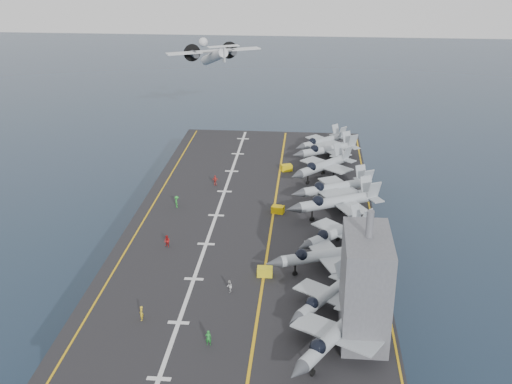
# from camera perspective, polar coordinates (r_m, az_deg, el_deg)

# --- Properties ---
(ground) EXTENTS (500.00, 500.00, 0.00)m
(ground) POSITION_cam_1_polar(r_m,az_deg,el_deg) (106.07, -0.19, -7.33)
(ground) COLOR #142135
(ground) RESTS_ON ground
(hull) EXTENTS (36.00, 90.00, 10.00)m
(hull) POSITION_cam_1_polar(r_m,az_deg,el_deg) (103.67, -0.20, -4.93)
(hull) COLOR #56595E
(hull) RESTS_ON ground
(flight_deck) EXTENTS (38.00, 92.00, 0.40)m
(flight_deck) POSITION_cam_1_polar(r_m,az_deg,el_deg) (101.38, -0.20, -2.32)
(flight_deck) COLOR black
(flight_deck) RESTS_ON hull
(foul_line) EXTENTS (0.35, 90.00, 0.02)m
(foul_line) POSITION_cam_1_polar(r_m,az_deg,el_deg) (101.09, 1.50, -2.27)
(foul_line) COLOR gold
(foul_line) RESTS_ON flight_deck
(landing_centerline) EXTENTS (0.50, 90.00, 0.02)m
(landing_centerline) POSITION_cam_1_polar(r_m,az_deg,el_deg) (101.97, -3.56, -2.08)
(landing_centerline) COLOR silver
(landing_centerline) RESTS_ON flight_deck
(deck_edge_port) EXTENTS (0.25, 90.00, 0.02)m
(deck_edge_port) POSITION_cam_1_polar(r_m,az_deg,el_deg) (104.10, -9.56, -1.84)
(deck_edge_port) COLOR gold
(deck_edge_port) RESTS_ON flight_deck
(deck_edge_stbd) EXTENTS (0.25, 90.00, 0.02)m
(deck_edge_stbd) POSITION_cam_1_polar(r_m,az_deg,el_deg) (101.44, 10.28, -2.56)
(deck_edge_stbd) COLOR gold
(deck_edge_stbd) RESTS_ON flight_deck
(island_superstructure) EXTENTS (5.00, 10.00, 15.00)m
(island_superstructure) POSITION_cam_1_polar(r_m,az_deg,el_deg) (71.10, 9.75, -7.21)
(island_superstructure) COLOR #56595E
(island_superstructure) RESTS_ON flight_deck
(fighter_jet_0) EXTENTS (15.87, 17.63, 5.10)m
(fighter_jet_0) POSITION_cam_1_polar(r_m,az_deg,el_deg) (69.68, 6.88, -12.51)
(fighter_jet_0) COLOR gray
(fighter_jet_0) RESTS_ON flight_deck
(fighter_jet_1) EXTENTS (14.17, 15.33, 4.43)m
(fighter_jet_1) POSITION_cam_1_polar(r_m,az_deg,el_deg) (76.81, 6.20, -9.15)
(fighter_jet_1) COLOR gray
(fighter_jet_1) RESTS_ON flight_deck
(fighter_jet_2) EXTENTS (16.84, 14.25, 4.96)m
(fighter_jet_2) POSITION_cam_1_polar(r_m,az_deg,el_deg) (85.25, 6.03, -5.52)
(fighter_jet_2) COLOR gray
(fighter_jet_2) RESTS_ON flight_deck
(fighter_jet_3) EXTENTS (16.07, 16.13, 4.74)m
(fighter_jet_3) POSITION_cam_1_polar(r_m,az_deg,el_deg) (91.89, 7.26, -3.49)
(fighter_jet_3) COLOR #959CA6
(fighter_jet_3) RESTS_ON flight_deck
(fighter_jet_4) EXTENTS (18.93, 16.59, 5.51)m
(fighter_jet_4) POSITION_cam_1_polar(r_m,az_deg,el_deg) (101.09, 7.28, -0.76)
(fighter_jet_4) COLOR gray
(fighter_jet_4) RESTS_ON flight_deck
(fighter_jet_5) EXTENTS (17.56, 15.54, 5.10)m
(fighter_jet_5) POSITION_cam_1_polar(r_m,az_deg,el_deg) (107.17, 7.16, 0.51)
(fighter_jet_5) COLOR gray
(fighter_jet_5) RESTS_ON flight_deck
(fighter_jet_6) EXTENTS (17.27, 17.72, 5.17)m
(fighter_jet_6) POSITION_cam_1_polar(r_m,az_deg,el_deg) (116.59, 6.01, 2.42)
(fighter_jet_6) COLOR gray
(fighter_jet_6) RESTS_ON flight_deck
(fighter_jet_7) EXTENTS (16.88, 15.38, 4.88)m
(fighter_jet_7) POSITION_cam_1_polar(r_m,az_deg,el_deg) (125.85, 6.42, 3.85)
(fighter_jet_7) COLOR #A3ABB3
(fighter_jet_7) RESTS_ON flight_deck
(fighter_jet_8) EXTENTS (15.42, 15.33, 4.53)m
(fighter_jet_8) POSITION_cam_1_polar(r_m,az_deg,el_deg) (131.19, 5.94, 4.57)
(fighter_jet_8) COLOR #9FA5AF
(fighter_jet_8) RESTS_ON flight_deck
(tow_cart_a) EXTENTS (2.05, 1.37, 1.20)m
(tow_cart_a) POSITION_cam_1_polar(r_m,az_deg,el_deg) (84.57, 0.79, -7.09)
(tow_cart_a) COLOR gold
(tow_cart_a) RESTS_ON flight_deck
(tow_cart_b) EXTENTS (2.18, 1.67, 1.16)m
(tow_cart_b) POSITION_cam_1_polar(r_m,az_deg,el_deg) (102.54, 1.96, -1.56)
(tow_cart_b) COLOR #CCA306
(tow_cart_b) RESTS_ON flight_deck
(tow_cart_c) EXTENTS (2.33, 1.92, 1.20)m
(tow_cart_c) POSITION_cam_1_polar(r_m,az_deg,el_deg) (120.38, 2.72, 2.17)
(tow_cart_c) COLOR #DEBC0A
(tow_cart_c) RESTS_ON flight_deck
(crew_1) EXTENTS (0.89, 1.19, 1.81)m
(crew_1) POSITION_cam_1_polar(r_m,az_deg,el_deg) (76.79, -10.16, -10.56)
(crew_1) COLOR gold
(crew_1) RESTS_ON flight_deck
(crew_2) EXTENTS (1.30, 1.18, 1.81)m
(crew_2) POSITION_cam_1_polar(r_m,az_deg,el_deg) (92.49, -7.91, -4.36)
(crew_2) COLOR #B21919
(crew_2) RESTS_ON flight_deck
(crew_3) EXTENTS (1.04, 1.32, 1.93)m
(crew_3) POSITION_cam_1_polar(r_m,az_deg,el_deg) (105.20, -7.06, -0.85)
(crew_3) COLOR green
(crew_3) RESTS_ON flight_deck
(crew_4) EXTENTS (1.15, 0.80, 1.86)m
(crew_4) POSITION_cam_1_polar(r_m,az_deg,el_deg) (113.47, -3.64, 1.03)
(crew_4) COLOR red
(crew_4) RESTS_ON flight_deck
(crew_6) EXTENTS (1.14, 0.78, 1.84)m
(crew_6) POSITION_cam_1_polar(r_m,az_deg,el_deg) (71.82, -4.25, -12.79)
(crew_6) COLOR #1F802C
(crew_6) RESTS_ON flight_deck
(crew_7) EXTENTS (0.72, 1.02, 1.62)m
(crew_7) POSITION_cam_1_polar(r_m,az_deg,el_deg) (80.96, -2.38, -8.39)
(crew_7) COLOR silver
(crew_7) RESTS_ON flight_deck
(transport_plane) EXTENTS (26.85, 23.70, 5.29)m
(transport_plane) POSITION_cam_1_polar(r_m,az_deg,el_deg) (152.21, -3.74, 11.91)
(transport_plane) COLOR silver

